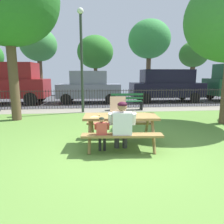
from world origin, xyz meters
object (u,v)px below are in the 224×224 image
object	(u,v)px
parked_car_center	(89,87)
far_tree_center	(95,52)
far_tree_midright	(149,40)
parked_car_right	(166,85)
park_bench_center	(127,102)
lamp_post_walkway	(81,52)
pizza_slice_on_table	(96,116)
far_tree_midleft	(39,45)
child_at_table	(102,131)
parked_car_left	(8,82)
picnic_table_foreground	(121,122)
far_tree_right	(194,55)
adult_at_table	(122,125)
pizza_box_open	(118,111)

from	to	relation	value
parked_car_center	far_tree_center	distance (m)	7.11
far_tree_midright	parked_car_right	bearing A→B (deg)	-95.37
far_tree_center	park_bench_center	bearing A→B (deg)	-82.23
lamp_post_walkway	far_tree_midright	world-z (taller)	far_tree_midright
pizza_slice_on_table	far_tree_midleft	distance (m)	15.84
parked_car_right	far_tree_center	xyz separation A→B (m)	(-4.45, 6.52, 2.68)
child_at_table	parked_car_left	size ratio (longest dim) A/B	0.18
picnic_table_foreground	park_bench_center	bearing A→B (deg)	78.46
parked_car_center	far_tree_right	xyz separation A→B (m)	(10.09, 6.52, 2.62)
adult_at_table	parked_car_center	size ratio (longest dim) A/B	0.30
picnic_table_foreground	parked_car_right	xyz separation A→B (m)	(4.19, 8.14, 0.50)
parked_car_center	far_tree_center	size ratio (longest dim) A/B	0.75
far_tree_midleft	far_tree_center	xyz separation A→B (m)	(5.04, -0.00, -0.56)
pizza_slice_on_table	far_tree_midright	world-z (taller)	far_tree_midright
lamp_post_walkway	far_tree_midright	xyz separation A→B (m)	(5.92, 9.93, 2.20)
parked_car_center	far_tree_right	world-z (taller)	far_tree_right
parked_car_center	far_tree_midright	distance (m)	9.49
pizza_box_open	park_bench_center	size ratio (longest dim) A/B	0.30
adult_at_table	child_at_table	size ratio (longest dim) A/B	1.39
pizza_box_open	far_tree_center	size ratio (longest dim) A/B	0.09
lamp_post_walkway	far_tree_midleft	distance (m)	10.89
pizza_box_open	parked_car_right	bearing A→B (deg)	62.31
far_tree_midleft	far_tree_right	world-z (taller)	far_tree_midleft
lamp_post_walkway	parked_car_center	bearing A→B (deg)	85.25
pizza_box_open	adult_at_table	size ratio (longest dim) A/B	0.40
park_bench_center	far_tree_midleft	world-z (taller)	far_tree_midleft
pizza_box_open	far_tree_midright	size ratio (longest dim) A/B	0.07
pizza_box_open	far_tree_right	size ratio (longest dim) A/B	0.10
far_tree_midleft	far_tree_center	world-z (taller)	far_tree_midleft
pizza_box_open	parked_car_left	distance (m)	9.89
pizza_slice_on_table	far_tree_center	xyz separation A→B (m)	(0.36, 14.71, 3.01)
pizza_box_open	far_tree_midleft	xyz separation A→B (m)	(-5.24, 14.62, 3.47)
park_bench_center	far_tree_right	size ratio (longest dim) A/B	0.32
picnic_table_foreground	parked_car_center	distance (m)	8.19
pizza_box_open	adult_at_table	xyz separation A→B (m)	(0.01, -0.55, -0.22)
picnic_table_foreground	pizza_box_open	size ratio (longest dim) A/B	3.99
lamp_post_walkway	pizza_box_open	bearing A→B (deg)	-77.26
parked_car_left	parked_car_center	world-z (taller)	parked_car_left
far_tree_center	child_at_table	bearing A→B (deg)	-90.90
pizza_box_open	lamp_post_walkway	size ratio (longest dim) A/B	0.10
pizza_slice_on_table	lamp_post_walkway	world-z (taller)	lamp_post_walkway
adult_at_table	far_tree_midleft	world-z (taller)	far_tree_midleft
pizza_box_open	parked_car_center	bearing A→B (deg)	95.49
parked_car_right	far_tree_center	world-z (taller)	far_tree_center
parked_car_center	parked_car_left	bearing A→B (deg)	-180.00
adult_at_table	lamp_post_walkway	bearing A→B (deg)	101.55
parked_car_center	parked_car_right	size ratio (longest dim) A/B	0.86
lamp_post_walkway	parked_car_left	size ratio (longest dim) A/B	0.97
parked_car_left	parked_car_right	distance (m)	9.91
lamp_post_walkway	parked_car_right	distance (m)	6.53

